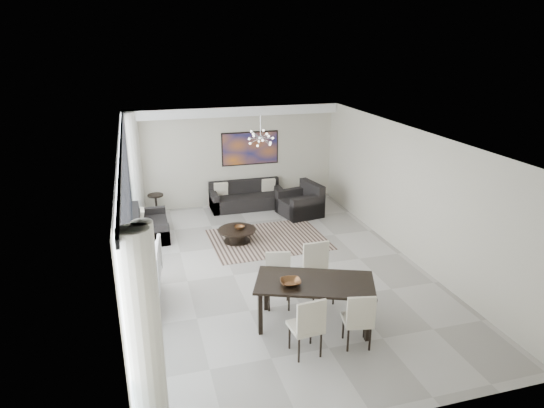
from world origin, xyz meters
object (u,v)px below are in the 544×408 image
object	(u,v)px
television	(152,264)
dining_table	(315,286)
tv_console	(145,292)
sofa_main	(247,199)
coffee_table	(237,234)

from	to	relation	value
television	dining_table	bearing A→B (deg)	-112.73
tv_console	dining_table	xyz separation A→B (m)	(2.77, -1.50, 0.50)
sofa_main	television	bearing A→B (deg)	-120.97
sofa_main	dining_table	xyz separation A→B (m)	(-0.26, -6.23, 0.49)
coffee_table	sofa_main	bearing A→B (deg)	71.52
sofa_main	tv_console	size ratio (longest dim) A/B	1.33
sofa_main	tv_console	world-z (taller)	sofa_main
tv_console	coffee_table	bearing A→B (deg)	46.59
coffee_table	television	world-z (taller)	television
television	coffee_table	bearing A→B (deg)	-34.44
television	dining_table	xyz separation A→B (m)	(2.61, -1.44, -0.09)
television	dining_table	size ratio (longest dim) A/B	0.53
television	dining_table	distance (m)	2.98
coffee_table	sofa_main	world-z (taller)	sofa_main
sofa_main	tv_console	distance (m)	5.62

